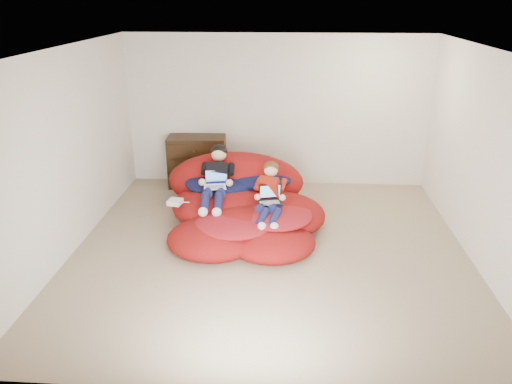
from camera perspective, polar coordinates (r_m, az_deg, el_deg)
name	(u,v)px	position (r m, az deg, el deg)	size (l,w,h in m)	color
room_shell	(270,234)	(6.37, 1.62, -4.85)	(5.10, 5.10, 2.77)	tan
dresser	(197,161)	(8.50, -6.73, 3.49)	(0.98, 0.57, 0.86)	black
beanbag_pile	(242,206)	(7.06, -1.65, -1.60)	(2.36, 2.42, 0.92)	#A01212
cream_pillow	(220,167)	(7.61, -4.10, 2.91)	(0.40, 0.25, 0.25)	beige
older_boy	(216,176)	(7.06, -4.54, 1.79)	(0.34, 1.18, 0.68)	black
younger_boy	(270,192)	(6.63, 1.62, -0.01)	(0.37, 0.93, 0.65)	#B1210F
laptop_white	(216,182)	(6.98, -4.65, 1.14)	(0.33, 0.35, 0.21)	white
laptop_black	(270,198)	(6.61, 1.60, -0.64)	(0.35, 0.32, 0.23)	black
power_adapter	(175,202)	(6.90, -9.23, -1.13)	(0.18, 0.18, 0.07)	white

